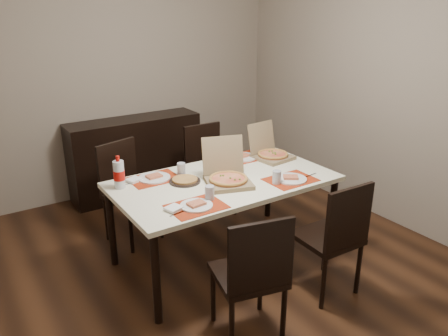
% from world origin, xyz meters
% --- Properties ---
extents(ground, '(3.80, 4.00, 0.02)m').
position_xyz_m(ground, '(0.00, 0.00, -0.01)').
color(ground, '#3D2212').
rests_on(ground, ground).
extents(room_walls, '(3.84, 4.02, 2.62)m').
position_xyz_m(room_walls, '(0.00, 0.43, 1.73)').
color(room_walls, gray).
rests_on(room_walls, ground).
extents(sideboard, '(1.50, 0.40, 0.90)m').
position_xyz_m(sideboard, '(0.00, 1.78, 0.45)').
color(sideboard, black).
rests_on(sideboard, ground).
extents(dining_table, '(1.80, 1.00, 0.75)m').
position_xyz_m(dining_table, '(0.06, 0.01, 0.68)').
color(dining_table, white).
rests_on(dining_table, ground).
extents(chair_near_left, '(0.50, 0.50, 0.93)m').
position_xyz_m(chair_near_left, '(-0.33, -0.91, 0.51)').
color(chair_near_left, black).
rests_on(chair_near_left, ground).
extents(chair_near_right, '(0.43, 0.43, 0.93)m').
position_xyz_m(chair_near_right, '(0.47, -0.85, 0.51)').
color(chair_near_right, black).
rests_on(chair_near_right, ground).
extents(chair_far_left, '(0.52, 0.52, 0.93)m').
position_xyz_m(chair_far_left, '(-0.48, 0.84, 0.51)').
color(chair_far_left, black).
rests_on(chair_far_left, ground).
extents(chair_far_right, '(0.43, 0.43, 0.93)m').
position_xyz_m(chair_far_right, '(0.46, 0.93, 0.51)').
color(chair_far_right, black).
rests_on(chair_far_right, ground).
extents(setting_near_left, '(0.43, 0.30, 0.11)m').
position_xyz_m(setting_near_left, '(-0.37, -0.30, 0.77)').
color(setting_near_left, '#A8270B').
rests_on(setting_near_left, dining_table).
extents(setting_near_right, '(0.48, 0.30, 0.11)m').
position_xyz_m(setting_near_right, '(0.47, -0.30, 0.77)').
color(setting_near_right, '#A8270B').
rests_on(setting_near_right, dining_table).
extents(setting_far_left, '(0.52, 0.30, 0.11)m').
position_xyz_m(setting_far_left, '(-0.38, 0.33, 0.77)').
color(setting_far_left, '#A8270B').
rests_on(setting_far_left, dining_table).
extents(setting_far_right, '(0.48, 0.30, 0.11)m').
position_xyz_m(setting_far_right, '(0.47, 0.34, 0.77)').
color(setting_far_right, '#A8270B').
rests_on(setting_far_right, dining_table).
extents(napkin_loose, '(0.15, 0.15, 0.02)m').
position_xyz_m(napkin_loose, '(0.05, -0.06, 0.76)').
color(napkin_loose, white).
rests_on(napkin_loose, dining_table).
extents(pizza_box_center, '(0.45, 0.47, 0.35)m').
position_xyz_m(pizza_box_center, '(0.04, -0.07, 0.81)').
color(pizza_box_center, olive).
rests_on(pizza_box_center, dining_table).
extents(pizza_box_right, '(0.35, 0.38, 0.32)m').
position_xyz_m(pizza_box_right, '(0.72, 0.22, 0.80)').
color(pizza_box_right, olive).
rests_on(pizza_box_right, dining_table).
extents(faina_plate, '(0.26, 0.26, 0.03)m').
position_xyz_m(faina_plate, '(-0.24, 0.14, 0.76)').
color(faina_plate, black).
rests_on(faina_plate, dining_table).
extents(dip_bowl, '(0.15, 0.15, 0.03)m').
position_xyz_m(dip_bowl, '(0.09, 0.21, 0.77)').
color(dip_bowl, white).
rests_on(dip_bowl, dining_table).
extents(soda_bottle, '(0.09, 0.09, 0.26)m').
position_xyz_m(soda_bottle, '(-0.72, 0.31, 0.86)').
color(soda_bottle, silver).
rests_on(soda_bottle, dining_table).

